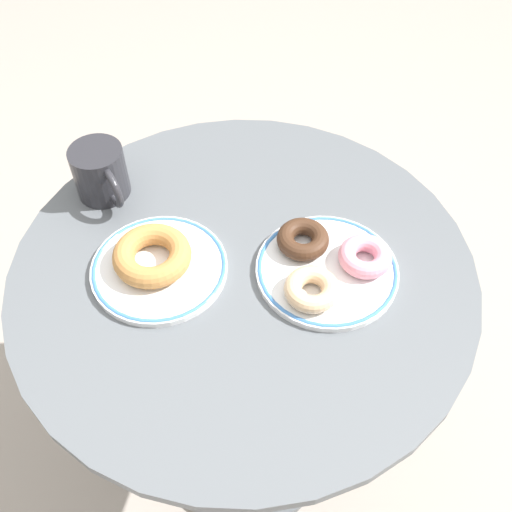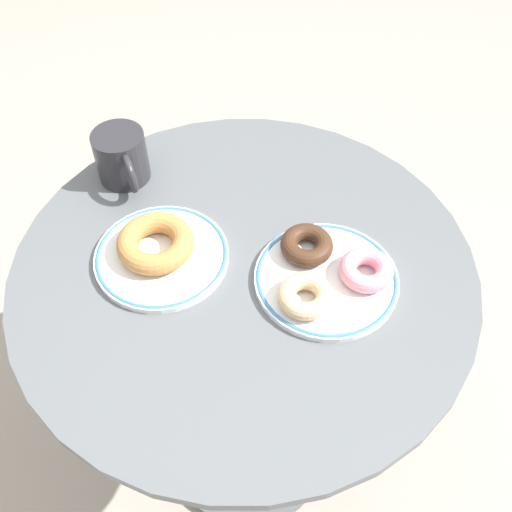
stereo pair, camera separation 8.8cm
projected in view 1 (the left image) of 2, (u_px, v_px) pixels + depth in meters
ground_plane at (248, 448)px, 1.46m from camera, size 7.00×7.00×0.02m
cafe_table at (245, 343)px, 1.08m from camera, size 0.71×0.71×0.70m
plate_left at (159, 265)px, 0.90m from camera, size 0.20×0.20×0.01m
plate_right at (327, 270)px, 0.89m from camera, size 0.21×0.21×0.01m
donut_old_fashioned at (152, 255)px, 0.88m from camera, size 0.16×0.16×0.03m
donut_pink_frosted at (365, 256)px, 0.89m from camera, size 0.10×0.10×0.03m
donut_chocolate at (303, 239)px, 0.91m from camera, size 0.11×0.11×0.03m
donut_glazed at (312, 289)px, 0.85m from camera, size 0.11×0.11×0.03m
coffee_mug at (101, 173)px, 0.97m from camera, size 0.09×0.12×0.09m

